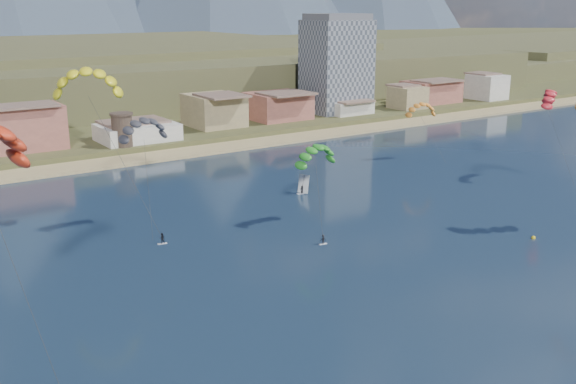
% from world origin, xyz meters
% --- Properties ---
extents(ground, '(2400.00, 2400.00, 0.00)m').
position_xyz_m(ground, '(0.00, 0.00, 0.00)').
color(ground, '#0D1E32').
rests_on(ground, ground).
extents(beach, '(2200.00, 12.00, 0.90)m').
position_xyz_m(beach, '(0.00, 106.00, 0.25)').
color(beach, tan).
rests_on(beach, ground).
extents(foothills, '(940.00, 210.00, 18.00)m').
position_xyz_m(foothills, '(22.39, 232.47, 9.08)').
color(foothills, brown).
rests_on(foothills, ground).
extents(apartment_tower, '(20.00, 16.00, 32.00)m').
position_xyz_m(apartment_tower, '(85.00, 128.00, 17.82)').
color(apartment_tower, gray).
rests_on(apartment_tower, ground).
extents(watchtower, '(5.82, 5.82, 8.60)m').
position_xyz_m(watchtower, '(5.00, 114.00, 6.37)').
color(watchtower, '#47382D').
rests_on(watchtower, ground).
extents(kitesurfer_yellow, '(12.63, 19.55, 29.74)m').
position_xyz_m(kitesurfer_yellow, '(-19.21, 62.06, 25.29)').
color(kitesurfer_yellow, silver).
rests_on(kitesurfer_yellow, ground).
extents(kitesurfer_green, '(10.67, 12.02, 16.35)m').
position_xyz_m(kitesurfer_green, '(12.56, 41.91, 12.65)').
color(kitesurfer_green, silver).
rests_on(kitesurfer_green, ground).
extents(distant_kite_dark, '(9.36, 6.25, 20.47)m').
position_xyz_m(distant_kite_dark, '(-12.20, 56.79, 17.61)').
color(distant_kite_dark, '#262626').
rests_on(distant_kite_dark, ground).
extents(distant_kite_orange, '(8.75, 6.63, 15.93)m').
position_xyz_m(distant_kite_orange, '(63.16, 67.23, 12.91)').
color(distant_kite_orange, '#262626').
rests_on(distant_kite_orange, ground).
extents(distant_kite_red, '(8.92, 7.80, 20.99)m').
position_xyz_m(distant_kite_red, '(71.33, 38.57, 18.28)').
color(distant_kite_red, '#262626').
rests_on(distant_kite_red, ground).
extents(windsurfer, '(2.25, 2.47, 3.86)m').
position_xyz_m(windsurfer, '(21.54, 58.31, 1.23)').
color(windsurfer, silver).
rests_on(windsurfer, ground).
extents(buoy, '(0.69, 0.69, 0.69)m').
position_xyz_m(buoy, '(37.31, 15.31, 0.12)').
color(buoy, yellow).
rests_on(buoy, ground).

